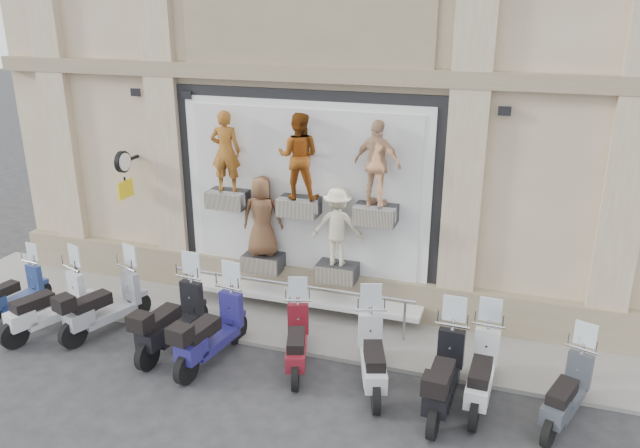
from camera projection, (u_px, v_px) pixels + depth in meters
The scene contains 16 objects.
ground at pixel (249, 378), 10.74m from camera, with size 90.00×90.00×0.00m, color #29292B.
sidewalk at pixel (292, 321), 12.60m from camera, with size 16.00×2.20×0.08m, color gray.
building at pixel (361, 7), 14.97m from camera, with size 14.00×8.60×12.00m, color beige, non-canonical shape.
shop_vitrine at pixel (305, 201), 12.38m from camera, with size 5.60×0.83×4.30m.
guard_rail at pixel (290, 304), 12.37m from camera, with size 5.06×0.10×0.93m, color #9EA0A5, non-canonical shape.
clock_sign_bracket at pixel (124, 168), 13.17m from camera, with size 0.10×0.80×1.02m.
scooter_a at pixel (13, 283), 12.74m from camera, with size 0.50×1.70×1.38m, color navy, non-canonical shape.
scooter_b at pixel (47, 295), 11.97m from camera, with size 0.59×2.02×1.64m, color #BABDC1, non-canonical shape.
scooter_c at pixel (104, 294), 11.99m from camera, with size 0.59×2.02×1.64m, color gray, non-canonical shape.
scooter_d at pixel (171, 308), 11.39m from camera, with size 0.61×2.09×1.70m, color black, non-canonical shape.
scooter_e at pixel (211, 319), 10.98m from camera, with size 0.61×2.08×1.69m, color navy, non-canonical shape.
scooter_f at pixel (297, 330), 10.82m from camera, with size 0.53×1.83×1.49m, color maroon, non-canonical shape.
scooter_g at pixel (373, 344), 10.27m from camera, with size 0.57×1.97×1.60m, color #B2B6BA, non-canonical shape.
scooter_h at pixel (445, 363), 9.68m from camera, with size 0.60×2.05×1.67m, color black, non-canonical shape.
scooter_i at pixel (483, 360), 9.83m from camera, with size 0.57×1.95×1.58m, color silver, non-canonical shape.
scooter_j at pixel (569, 382), 9.36m from camera, with size 0.53×1.82×1.48m, color #343840, non-canonical shape.
Camera 1 is at (4.09, -8.35, 6.12)m, focal length 35.00 mm.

